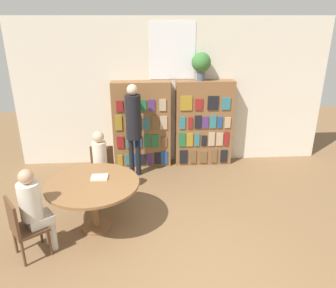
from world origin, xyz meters
The scene contains 11 objects.
wall_back centered at (0.00, 3.80, 1.51)m, with size 6.40×0.07×3.00m.
bookshelf_left centered at (-0.65, 3.61, 0.89)m, with size 1.18×0.34×1.79m.
bookshelf_right centered at (0.65, 3.61, 0.89)m, with size 1.18×0.34×1.79m.
flower_vase centered at (0.55, 3.61, 2.12)m, with size 0.38×0.38×0.55m.
reading_table centered at (-1.35, 1.38, 0.65)m, with size 1.35×1.35×0.76m.
chair_near_camera centered at (-2.17, 0.78, 0.48)m, with size 0.56×0.56×0.88m.
chair_left_side centered at (-1.35, 2.39, 0.48)m, with size 0.40×0.40×0.88m.
seated_reader_left centered at (-1.35, 2.21, 0.69)m, with size 0.24×0.36×1.23m.
seated_reader_right centered at (-2.03, 0.89, 0.71)m, with size 0.42×0.41×1.24m.
librarian_standing centered at (-0.79, 3.11, 1.12)m, with size 0.29×0.56×1.83m.
open_book_on_table centered at (-1.26, 1.51, 0.77)m, with size 0.24×0.18×0.03m.
Camera 1 is at (-0.55, -2.86, 2.99)m, focal length 35.00 mm.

